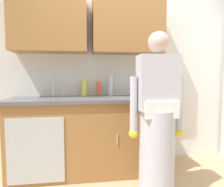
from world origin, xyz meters
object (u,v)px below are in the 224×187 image
bottle_dish_liquid (84,88)px  cup_by_sink (156,92)px  sink (55,99)px  sponge (159,95)px  person_at_sink (157,129)px  bottle_soap (99,89)px  bottle_water_tall (111,86)px  knife_on_counter (164,98)px  bottle_cleaner_spray (137,88)px

bottle_dish_liquid → cup_by_sink: bearing=-1.4°
sink → sponge: (1.33, 0.06, 0.03)m
person_at_sink → bottle_dish_liquid: 1.18m
sponge → sink: bearing=-177.3°
sink → bottle_soap: 0.59m
cup_by_sink → sponge: (-0.00, -0.12, -0.04)m
person_at_sink → bottle_water_tall: size_ratio=6.22×
bottle_dish_liquid → knife_on_counter: (0.95, -0.43, -0.10)m
sink → bottle_soap: sink is taller
bottle_water_tall → cup_by_sink: bearing=-1.6°
sink → sponge: size_ratio=4.55×
bottle_cleaner_spray → knife_on_counter: bottle_cleaner_spray is taller
cup_by_sink → sink: bearing=-172.1°
sink → sponge: 1.34m
cup_by_sink → sponge: size_ratio=0.91×
person_at_sink → sponge: 0.84m
knife_on_counter → sponge: (0.04, 0.28, 0.01)m
bottle_dish_liquid → bottle_water_tall: size_ratio=0.79×
sink → bottle_water_tall: (0.71, 0.20, 0.14)m
bottle_dish_liquid → bottle_water_tall: 0.36m
sink → bottle_dish_liquid: sink is taller
sink → knife_on_counter: sink is taller
sink → bottle_water_tall: bearing=16.1°
sink → bottle_dish_liquid: 0.43m
sink → bottle_soap: bearing=19.9°
bottle_water_tall → sponge: 0.65m
bottle_cleaner_spray → bottle_soap: bottle_cleaner_spray is taller
person_at_sink → bottle_water_tall: (-0.33, 0.88, 0.38)m
bottle_cleaner_spray → bottle_soap: (-0.52, 0.03, -0.00)m
bottle_cleaner_spray → sponge: 0.30m
person_at_sink → knife_on_counter: size_ratio=6.75×
person_at_sink → bottle_soap: person_at_sink is taller
sink → bottle_water_tall: 0.75m
bottle_cleaner_spray → bottle_soap: bearing=176.3°
bottle_dish_liquid → cup_by_sink: bottle_dish_liquid is taller
bottle_dish_liquid → bottle_soap: bearing=-3.6°
bottle_cleaner_spray → sponge: bottle_cleaner_spray is taller
person_at_sink → sponge: person_at_sink is taller
bottle_cleaner_spray → bottle_water_tall: 0.37m
sink → bottle_cleaner_spray: sink is taller
sponge → bottle_cleaner_spray: bearing=159.1°
bottle_soap → cup_by_sink: size_ratio=1.96×
bottle_water_tall → person_at_sink: bearing=-69.3°
person_at_sink → bottle_cleaner_spray: 0.91m
bottle_soap → bottle_water_tall: size_ratio=0.76×
knife_on_counter → sponge: 0.28m
bottle_dish_liquid → bottle_soap: (0.20, -0.01, -0.00)m
bottle_cleaner_spray → sink: bearing=-171.3°
bottle_dish_liquid → bottle_water_tall: (0.35, -0.01, 0.03)m
sink → bottle_cleaner_spray: size_ratio=2.43×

